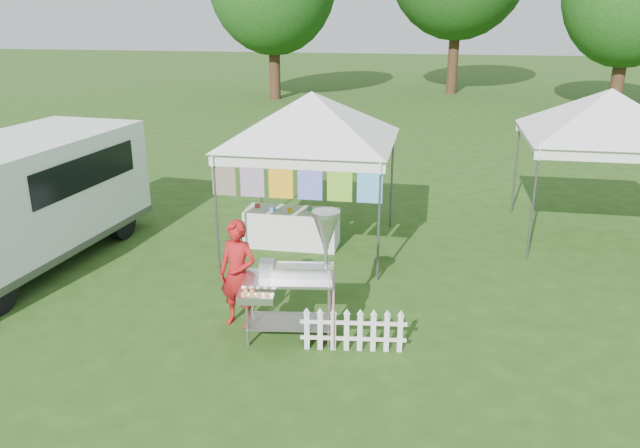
# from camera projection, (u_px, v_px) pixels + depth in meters

# --- Properties ---
(ground) EXTENTS (120.00, 120.00, 0.00)m
(ground) POSITION_uv_depth(u_px,v_px,m) (265.00, 331.00, 9.03)
(ground) COLOR #254513
(ground) RESTS_ON ground
(canopy_main) EXTENTS (4.24, 4.24, 3.45)m
(canopy_main) POSITION_uv_depth(u_px,v_px,m) (311.00, 92.00, 11.31)
(canopy_main) COLOR #59595E
(canopy_main) RESTS_ON ground
(canopy_right) EXTENTS (4.24, 4.24, 3.45)m
(canopy_right) POSITION_uv_depth(u_px,v_px,m) (613.00, 89.00, 11.76)
(canopy_right) COLOR #59595E
(canopy_right) RESTS_ON ground
(donut_cart) EXTENTS (1.36, 1.09, 1.87)m
(donut_cart) POSITION_uv_depth(u_px,v_px,m) (303.00, 266.00, 8.47)
(donut_cart) COLOR gray
(donut_cart) RESTS_ON ground
(vendor) EXTENTS (0.65, 0.50, 1.61)m
(vendor) POSITION_uv_depth(u_px,v_px,m) (238.00, 274.00, 8.97)
(vendor) COLOR #A61416
(vendor) RESTS_ON ground
(cargo_van) EXTENTS (2.62, 5.58, 2.25)m
(cargo_van) POSITION_uv_depth(u_px,v_px,m) (20.00, 199.00, 11.08)
(cargo_van) COLOR white
(cargo_van) RESTS_ON ground
(picket_fence) EXTENTS (1.43, 0.20, 0.56)m
(picket_fence) POSITION_uv_depth(u_px,v_px,m) (353.00, 332.00, 8.42)
(picket_fence) COLOR white
(picket_fence) RESTS_ON ground
(display_table) EXTENTS (1.80, 0.70, 0.72)m
(display_table) POSITION_uv_depth(u_px,v_px,m) (292.00, 228.00, 12.19)
(display_table) COLOR white
(display_table) RESTS_ON ground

